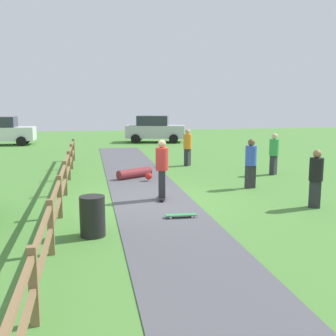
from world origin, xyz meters
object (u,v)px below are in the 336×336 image
(skateboard_loose, at_px, (181,215))
(parked_car_silver, at_px, (155,129))
(parked_car_white, at_px, (2,131))
(skater_riding, at_px, (162,166))
(bystander_orange, at_px, (188,146))
(bystander_blue, at_px, (251,161))
(trash_bin, at_px, (92,216))
(skater_fallen, at_px, (136,173))
(bystander_black, at_px, (316,176))
(bystander_green, at_px, (274,152))

(skateboard_loose, height_order, parked_car_silver, parked_car_silver)
(parked_car_white, bearing_deg, skater_riding, -65.51)
(bystander_orange, bearing_deg, bystander_blue, -79.60)
(trash_bin, xyz_separation_m, skateboard_loose, (2.22, 0.95, -0.36))
(trash_bin, xyz_separation_m, skater_fallen, (1.71, 6.55, -0.25))
(trash_bin, relative_size, skater_fallen, 0.62)
(trash_bin, relative_size, parked_car_silver, 0.20)
(bystander_blue, xyz_separation_m, parked_car_silver, (-0.66, 16.28, 0.03))
(bystander_black, relative_size, bystander_blue, 0.96)
(skater_riding, relative_size, skater_fallen, 1.24)
(skater_fallen, distance_m, bystander_green, 5.64)
(skater_fallen, xyz_separation_m, bystander_green, (5.59, -0.23, 0.72))
(skateboard_loose, bearing_deg, bystander_orange, 75.11)
(bystander_black, xyz_separation_m, parked_car_silver, (-1.44, 19.05, 0.06))
(trash_bin, relative_size, parked_car_white, 0.21)
(trash_bin, bearing_deg, parked_car_white, 105.96)
(bystander_black, bearing_deg, bystander_green, 77.09)
(trash_bin, xyz_separation_m, parked_car_silver, (4.70, 20.34, 0.51))
(bystander_black, relative_size, bystander_orange, 0.96)
(skater_fallen, xyz_separation_m, parked_car_silver, (2.99, 13.78, 0.76))
(skater_fallen, relative_size, bystander_orange, 0.86)
(bystander_green, xyz_separation_m, parked_car_white, (-13.11, 14.00, 0.04))
(parked_car_white, bearing_deg, skater_fallen, -61.36)
(skater_fallen, distance_m, bystander_black, 6.92)
(skater_fallen, distance_m, parked_car_silver, 14.12)
(trash_bin, height_order, bystander_green, bystander_green)
(parked_car_white, bearing_deg, bystander_orange, -47.35)
(trash_bin, xyz_separation_m, bystander_black, (6.14, 1.28, 0.45))
(skater_riding, xyz_separation_m, bystander_blue, (3.27, 1.09, -0.10))
(trash_bin, bearing_deg, parked_car_silver, 76.98)
(skater_riding, height_order, skater_fallen, skater_riding)
(skater_riding, distance_m, parked_car_white, 19.07)
(skater_riding, relative_size, bystander_blue, 1.07)
(skater_riding, distance_m, skateboard_loose, 2.23)
(trash_bin, xyz_separation_m, bystander_orange, (4.42, 9.22, 0.48))
(skater_riding, height_order, skateboard_loose, skater_riding)
(trash_bin, distance_m, parked_car_silver, 20.88)
(bystander_green, xyz_separation_m, parked_car_silver, (-2.60, 14.01, 0.04))
(bystander_blue, relative_size, parked_car_silver, 0.38)
(skater_riding, height_order, bystander_orange, skater_riding)
(parked_car_white, bearing_deg, bystander_green, -46.88)
(bystander_green, distance_m, parked_car_silver, 14.25)
(skater_riding, xyz_separation_m, skateboard_loose, (0.13, -2.02, -0.94))
(bystander_orange, bearing_deg, parked_car_white, 132.65)
(skater_fallen, relative_size, parked_car_white, 0.34)
(parked_car_silver, bearing_deg, bystander_black, -85.68)
(trash_bin, height_order, bystander_orange, bystander_orange)
(skater_fallen, height_order, bystander_black, bystander_black)
(skateboard_loose, xyz_separation_m, bystander_blue, (3.15, 3.11, 0.84))
(skateboard_loose, bearing_deg, bystander_black, 4.90)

